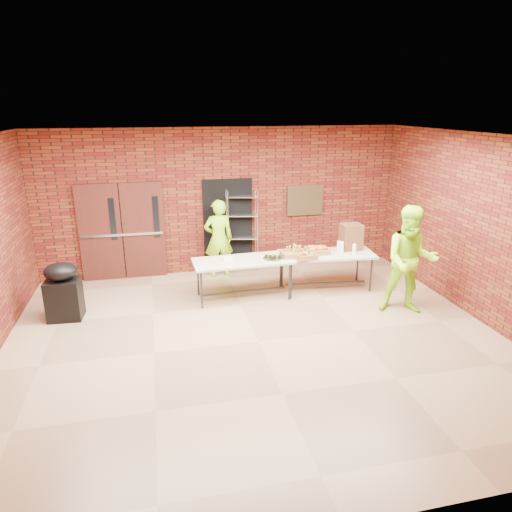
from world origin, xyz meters
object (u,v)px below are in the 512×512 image
Objects in this scene: wire_rack at (242,231)px; table_right at (327,256)px; coffee_dispenser at (351,237)px; volunteer_man at (410,260)px; table_left at (243,263)px; volunteer_woman at (219,239)px; covered_grill at (63,291)px.

table_right is at bearing -32.87° from wire_rack.
coffee_dispenser is 0.27× the size of volunteer_man.
volunteer_man is at bearing -26.45° from table_left.
wire_rack is 0.95× the size of volunteer_man.
table_right is (1.46, -1.48, -0.22)m from wire_rack.
coffee_dispenser is 2.83m from volunteer_woman.
covered_grill reaches higher than table_left.
wire_rack is 1.09× the size of volunteer_woman.
coffee_dispenser is 5.63m from covered_grill.
wire_rack is 0.62m from volunteer_woman.
volunteer_woman is (2.99, 1.51, 0.34)m from covered_grill.
volunteer_man is at bearing -35.57° from wire_rack.
wire_rack reaches higher than table_right.
table_right is at bearing 149.91° from volunteer_man.
wire_rack reaches higher than covered_grill.
wire_rack is at bearing -161.22° from volunteer_woman.
table_right is 2.39m from volunteer_woman.
volunteer_woman is (-2.03, 1.26, 0.15)m from table_right.
wire_rack is 3.98m from covered_grill.
coffee_dispenser is at bearing 154.89° from volunteer_woman.
wire_rack is 3.77m from volunteer_man.
volunteer_woman reaches higher than table_right.
covered_grill is at bearing -168.78° from volunteer_man.
volunteer_woman is at bearing -146.43° from wire_rack.
wire_rack reaches higher than table_left.
table_right is (1.75, 0.05, -0.01)m from table_left.
volunteer_woman is at bearing 161.36° from volunteer_man.
table_right is 1.14× the size of volunteer_woman.
coffee_dispenser is 0.51× the size of covered_grill.
table_left is at bearing 7.05° from covered_grill.
covered_grill is (-5.02, -0.25, -0.19)m from table_right.
volunteer_man is (0.49, -1.49, -0.06)m from coffee_dispenser.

